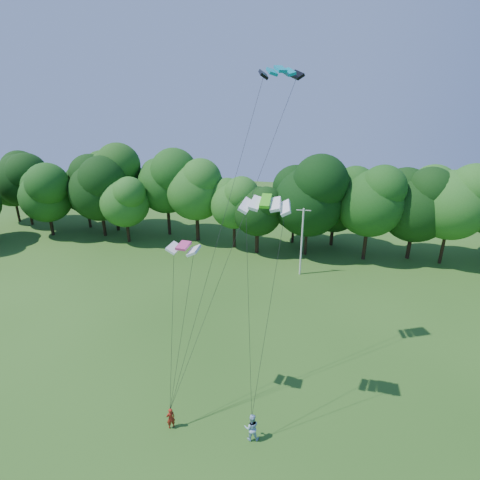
# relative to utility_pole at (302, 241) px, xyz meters

# --- Properties ---
(utility_pole) EXTENTS (1.66, 0.21, 8.28)m
(utility_pole) POSITION_rel_utility_pole_xyz_m (0.00, 0.00, 0.00)
(utility_pole) COLOR silver
(utility_pole) RESTS_ON ground
(kite_flyer_left) EXTENTS (0.67, 0.65, 1.55)m
(kite_flyer_left) POSITION_rel_utility_pole_xyz_m (-6.59, -24.56, -3.48)
(kite_flyer_left) COLOR maroon
(kite_flyer_left) RESTS_ON ground
(kite_flyer_right) EXTENTS (1.06, 0.90, 1.91)m
(kite_flyer_right) POSITION_rel_utility_pole_xyz_m (-1.34, -24.31, -3.30)
(kite_flyer_right) COLOR #A4C9E4
(kite_flyer_right) RESTS_ON ground
(kite_teal) EXTENTS (3.05, 2.29, 0.53)m
(kite_teal) POSITION_rel_utility_pole_xyz_m (-1.37, -15.55, 17.52)
(kite_teal) COLOR #058A9F
(kite_teal) RESTS_ON ground
(kite_green) EXTENTS (2.78, 1.25, 0.57)m
(kite_green) POSITION_rel_utility_pole_xyz_m (-1.21, -21.62, 10.48)
(kite_green) COLOR #45CB1E
(kite_green) RESTS_ON ground
(kite_pink) EXTENTS (2.12, 1.21, 0.31)m
(kite_pink) POSITION_rel_utility_pole_xyz_m (-6.17, -21.70, 7.42)
(kite_pink) COLOR #D73B7F
(kite_pink) RESTS_ON ground
(tree_back_west) EXTENTS (10.75, 10.75, 15.63)m
(tree_back_west) POSITION_rel_utility_pole_xyz_m (-29.80, 10.00, 5.51)
(tree_back_west) COLOR black
(tree_back_west) RESTS_ON ground
(tree_back_center) EXTENTS (9.93, 9.93, 14.45)m
(tree_back_center) POSITION_rel_utility_pole_xyz_m (0.29, 6.26, 4.77)
(tree_back_center) COLOR black
(tree_back_center) RESTS_ON ground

